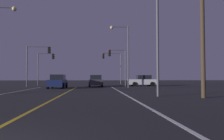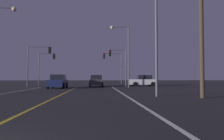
{
  "view_description": "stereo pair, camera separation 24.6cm",
  "coord_description": "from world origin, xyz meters",
  "views": [
    {
      "loc": [
        2.52,
        -3.36,
        1.32
      ],
      "look_at": [
        4.46,
        20.35,
        2.19
      ],
      "focal_mm": 33.23,
      "sensor_mm": 36.0,
      "label": 1
    },
    {
      "loc": [
        2.76,
        -3.36,
        1.32
      ],
      "look_at": [
        4.46,
        20.35,
        2.19
      ],
      "focal_mm": 33.23,
      "sensor_mm": 36.0,
      "label": 2
    }
  ],
  "objects": [
    {
      "name": "car_crossing_side",
      "position": [
        9.88,
        28.33,
        0.82
      ],
      "size": [
        4.3,
        2.02,
        1.7
      ],
      "rotation": [
        0.0,
        0.0,
        3.14
      ],
      "color": "black",
      "rests_on": "ground"
    },
    {
      "name": "car_oncoming",
      "position": [
        -2.12,
        22.96,
        0.82
      ],
      "size": [
        2.02,
        4.3,
        1.7
      ],
      "rotation": [
        0.0,
        0.0,
        -1.57
      ],
      "color": "black",
      "rests_on": "ground"
    },
    {
      "name": "car_ahead_far",
      "position": [
        2.64,
        27.31,
        0.82
      ],
      "size": [
        2.02,
        4.3,
        1.7
      ],
      "rotation": [
        0.0,
        0.0,
        1.57
      ],
      "color": "black",
      "rests_on": "ground"
    },
    {
      "name": "traffic_light_far_left",
      "position": [
        -5.59,
        31.61,
        3.96
      ],
      "size": [
        2.77,
        0.36,
        5.35
      ],
      "color": "#4C4C51",
      "rests_on": "ground"
    },
    {
      "name": "street_lamp_right_far",
      "position": [
        6.35,
        23.8,
        5.23
      ],
      "size": [
        2.52,
        0.44,
        8.22
      ],
      "rotation": [
        0.0,
        0.0,
        3.14
      ],
      "color": "#4C4C51",
      "rests_on": "ground"
    },
    {
      "name": "street_lamp_right_near",
      "position": [
        6.39,
        10.87,
        5.26
      ],
      "size": [
        2.4,
        0.44,
        8.3
      ],
      "rotation": [
        0.0,
        0.0,
        3.14
      ],
      "color": "#4C4C51",
      "rests_on": "ground"
    },
    {
      "name": "traffic_light_near_left",
      "position": [
        -5.36,
        26.11,
        4.21
      ],
      "size": [
        3.31,
        0.36,
        5.68
      ],
      "color": "#4C4C51",
      "rests_on": "ground"
    },
    {
      "name": "lane_center_divider",
      "position": [
        0.0,
        9.8,
        0.0
      ],
      "size": [
        0.16,
        31.61,
        0.01
      ],
      "primitive_type": "cube",
      "color": "gold",
      "rests_on": "ground"
    },
    {
      "name": "traffic_light_far_right",
      "position": [
        5.36,
        31.61,
        4.08
      ],
      "size": [
        3.26,
        0.36,
        5.48
      ],
      "rotation": [
        0.0,
        0.0,
        3.14
      ],
      "color": "#4C4C51",
      "rests_on": "ground"
    },
    {
      "name": "utility_pole_right",
      "position": [
        9.54,
        9.57,
        5.61
      ],
      "size": [
        2.2,
        0.28,
        10.65
      ],
      "color": "#423323",
      "rests_on": "ground"
    },
    {
      "name": "traffic_light_near_right",
      "position": [
        5.68,
        26.11,
        3.94
      ],
      "size": [
        2.6,
        0.36,
        5.34
      ],
      "rotation": [
        0.0,
        0.0,
        3.14
      ],
      "color": "#4C4C51",
      "rests_on": "ground"
    },
    {
      "name": "lane_edge_right",
      "position": [
        4.86,
        9.8,
        0.0
      ],
      "size": [
        0.16,
        31.61,
        0.01
      ],
      "primitive_type": "cube",
      "color": "silver",
      "rests_on": "ground"
    }
  ]
}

